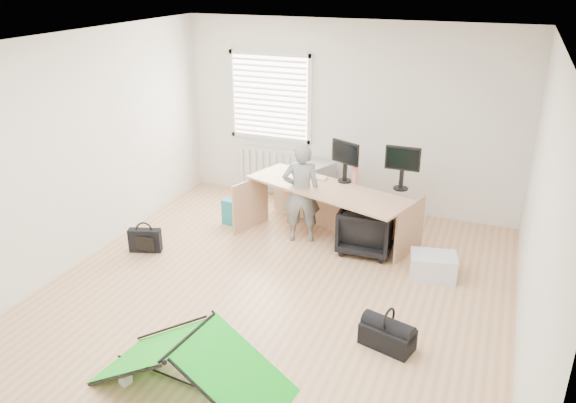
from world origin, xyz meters
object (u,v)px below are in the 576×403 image
at_px(kite, 190,362).
at_px(duffel_bag, 387,337).
at_px(office_chair, 367,229).
at_px(desk, 326,215).
at_px(laptop_bag, 145,240).
at_px(monitor_left, 345,167).
at_px(person, 301,193).
at_px(monitor_right, 402,174).
at_px(storage_crate, 433,266).
at_px(thermos, 355,173).
at_px(filing_cabinet, 311,186).

height_order(kite, duffel_bag, kite).
bearing_deg(office_chair, desk, -8.07).
xyz_separation_m(desk, laptop_bag, (-2.03, -1.12, -0.22)).
bearing_deg(duffel_bag, monitor_left, 131.97).
bearing_deg(person, office_chair, 160.16).
relative_size(monitor_right, person, 0.32).
bearing_deg(monitor_right, storage_crate, -54.06).
distance_m(desk, person, 0.44).
height_order(desk, person, person).
height_order(kite, storage_crate, kite).
height_order(thermos, kite, thermos).
xyz_separation_m(monitor_left, storage_crate, (1.30, -0.74, -0.80)).
distance_m(monitor_left, duffel_bag, 2.61).
xyz_separation_m(filing_cabinet, thermos, (0.81, -0.65, 0.53)).
bearing_deg(filing_cabinet, person, -55.06).
relative_size(office_chair, person, 0.50).
bearing_deg(laptop_bag, kite, -65.72).
distance_m(desk, office_chair, 0.57).
distance_m(kite, laptop_bag, 2.69).
bearing_deg(kite, desk, 92.57).
height_order(monitor_left, duffel_bag, monitor_left).
relative_size(desk, filing_cabinet, 3.14).
relative_size(thermos, kite, 0.16).
relative_size(storage_crate, laptop_bag, 1.28).
bearing_deg(monitor_left, thermos, 28.23).
relative_size(kite, duffel_bag, 3.39).
height_order(laptop_bag, duffel_bag, laptop_bag).
xyz_separation_m(office_chair, storage_crate, (0.88, -0.37, -0.16)).
bearing_deg(kite, laptop_bag, 139.29).
height_order(filing_cabinet, kite, filing_cabinet).
bearing_deg(thermos, monitor_left, -176.53).
xyz_separation_m(storage_crate, duffel_bag, (-0.21, -1.47, -0.04)).
distance_m(filing_cabinet, person, 1.12).
height_order(filing_cabinet, person, person).
relative_size(person, kite, 0.79).
distance_m(monitor_left, person, 0.67).
xyz_separation_m(storage_crate, laptop_bag, (-3.48, -0.68, 0.01)).
relative_size(desk, duffel_bag, 4.38).
relative_size(desk, monitor_right, 5.05).
height_order(monitor_right, person, person).
relative_size(monitor_left, monitor_right, 0.97).
bearing_deg(person, laptop_bag, 9.90).
xyz_separation_m(monitor_right, office_chair, (-0.31, -0.37, -0.65)).
bearing_deg(person, storage_crate, 147.63).
bearing_deg(monitor_right, monitor_left, 178.48).
xyz_separation_m(thermos, storage_crate, (1.17, -0.75, -0.74)).
bearing_deg(kite, thermos, 88.31).
bearing_deg(person, duffel_bag, 109.31).
relative_size(monitor_left, office_chair, 0.63).
bearing_deg(thermos, laptop_bag, -148.19).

